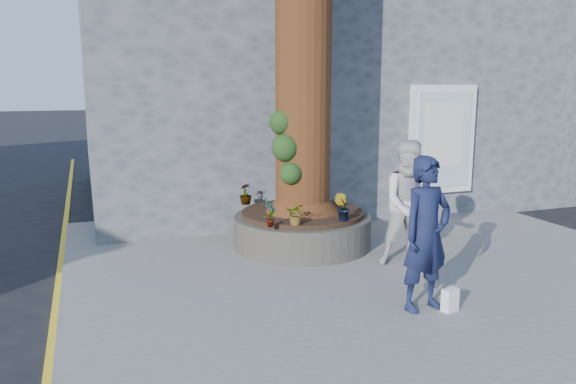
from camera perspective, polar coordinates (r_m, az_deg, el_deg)
name	(u,v)px	position (r m, az deg, el deg)	size (l,w,h in m)	color
ground	(301,300)	(7.58, 1.33, -10.88)	(120.00, 120.00, 0.00)	black
pavement	(367,261)	(9.01, 7.99, -7.00)	(9.00, 8.00, 0.12)	slate
yellow_line	(57,302)	(8.08, -22.44, -10.32)	(0.10, 30.00, 0.01)	yellow
stone_shop	(291,70)	(14.66, 0.30, 12.25)	(10.30, 8.30, 6.30)	#4D5153
neighbour_shop	(538,78)	(18.97, 24.02, 10.54)	(6.00, 8.00, 6.00)	#4D5153
planter	(302,229)	(9.50, 1.48, -3.74)	(2.30, 2.30, 0.60)	black
man	(426,234)	(6.90, 13.88, -4.17)	(0.68, 0.45, 1.88)	#141A38
woman	(411,204)	(8.53, 12.35, -1.17)	(0.92, 0.72, 1.90)	silver
shopping_bag	(450,300)	(7.15, 16.14, -10.48)	(0.20, 0.12, 0.28)	white
plant_a	(270,214)	(8.33, -1.83, -2.25)	(0.21, 0.14, 0.40)	gray
plant_b	(342,207)	(8.75, 5.52, -1.55)	(0.24, 0.23, 0.43)	gray
plant_c	(246,194)	(9.95, -4.34, -0.17)	(0.21, 0.21, 0.38)	gray
plant_d	(296,214)	(8.47, 0.87, -2.24)	(0.30, 0.27, 0.34)	gray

